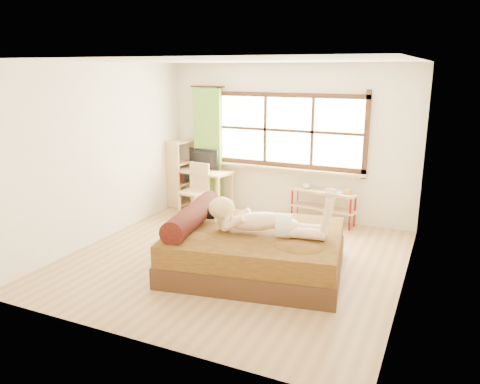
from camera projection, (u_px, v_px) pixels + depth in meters
The scene contains 18 objects.
floor at pixel (235, 259), 6.60m from camera, with size 4.50×4.50×0.00m, color #9E754C.
ceiling at pixel (234, 61), 5.91m from camera, with size 4.50×4.50×0.00m, color white.
wall_back at pixel (289, 142), 8.24m from camera, with size 4.50×4.50×0.00m, color silver.
wall_front at pixel (130, 210), 4.28m from camera, with size 4.50×4.50×0.00m, color silver.
wall_left at pixel (102, 153), 7.16m from camera, with size 4.50×4.50×0.00m, color silver.
wall_right at pixel (412, 182), 5.36m from camera, with size 4.50×4.50×0.00m, color silver.
window at pixel (288, 133), 8.17m from camera, with size 2.80×0.16×1.46m.
curtain at pixel (208, 148), 8.80m from camera, with size 0.55×0.10×2.20m, color #5D9127.
bed at pixel (251, 249), 6.17m from camera, with size 2.50×2.13×0.84m.
woman at pixel (265, 209), 5.90m from camera, with size 1.56×0.44×0.67m, color beige, non-canonical shape.
kitten at pixel (210, 212), 6.43m from camera, with size 0.33×0.13×0.27m, color black, non-canonical shape.
desk at pixel (200, 175), 8.80m from camera, with size 1.28×0.73×0.76m.
monitor at pixel (201, 159), 8.77m from camera, with size 0.66×0.09×0.38m, color black.
chair at pixel (196, 187), 8.47m from camera, with size 0.48×0.48×0.95m.
pipe_shelf at pixel (324, 199), 8.02m from camera, with size 1.19×0.46×0.66m.
cup at pixel (307, 186), 8.10m from camera, with size 0.12×0.12×0.10m, color gray.
book at pixel (335, 191), 7.91m from camera, with size 0.15×0.20×0.02m, color gray.
bookshelf at pixel (181, 173), 9.03m from camera, with size 0.37×0.59×1.29m.
Camera 1 is at (2.61, -5.56, 2.61)m, focal length 35.00 mm.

